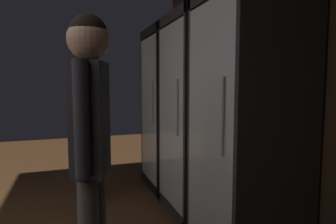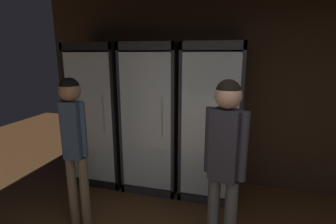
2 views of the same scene
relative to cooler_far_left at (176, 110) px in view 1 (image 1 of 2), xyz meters
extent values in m
cube|color=black|center=(0.00, 0.26, 0.02)|extent=(0.73, 0.04, 1.98)
cube|color=black|center=(-0.34, -0.05, 0.02)|extent=(0.04, 0.65, 1.98)
cube|color=black|center=(0.34, -0.05, 0.02)|extent=(0.04, 0.65, 1.98)
cube|color=black|center=(0.00, -0.05, 0.95)|extent=(0.73, 0.65, 0.10)
cube|color=black|center=(0.00, -0.05, -0.92)|extent=(0.73, 0.65, 0.10)
cube|color=white|center=(0.00, 0.23, 0.02)|extent=(0.65, 0.02, 1.74)
cube|color=silver|center=(0.00, -0.36, 0.02)|extent=(0.65, 0.02, 1.74)
cylinder|color=#B2B2B7|center=(0.22, -0.38, 0.12)|extent=(0.02, 0.02, 0.50)
cube|color=silver|center=(0.00, -0.05, -0.85)|extent=(0.63, 0.57, 0.02)
cylinder|color=#336B38|center=(-0.16, -0.03, -0.72)|extent=(0.07, 0.07, 0.24)
cylinder|color=#336B38|center=(-0.16, -0.03, -0.56)|extent=(0.02, 0.02, 0.09)
cylinder|color=#B2332D|center=(-0.16, -0.03, -0.72)|extent=(0.07, 0.07, 0.07)
cylinder|color=#336B38|center=(0.17, -0.08, -0.72)|extent=(0.06, 0.06, 0.24)
cylinder|color=#336B38|center=(0.17, -0.08, -0.57)|extent=(0.02, 0.02, 0.07)
cylinder|color=#B2332D|center=(0.17, -0.08, -0.72)|extent=(0.06, 0.06, 0.07)
cube|color=silver|center=(0.00, -0.05, -0.42)|extent=(0.63, 0.57, 0.02)
cylinder|color=#9EAD99|center=(-0.21, -0.04, -0.29)|extent=(0.07, 0.07, 0.24)
cylinder|color=#9EAD99|center=(-0.21, -0.04, -0.13)|extent=(0.02, 0.02, 0.09)
cylinder|color=beige|center=(-0.21, -0.04, -0.28)|extent=(0.07, 0.07, 0.07)
cylinder|color=brown|center=(0.01, 0.00, -0.30)|extent=(0.07, 0.07, 0.23)
cylinder|color=brown|center=(0.01, 0.00, -0.15)|extent=(0.02, 0.02, 0.06)
cylinder|color=beige|center=(0.01, 0.00, -0.32)|extent=(0.08, 0.08, 0.08)
cylinder|color=gray|center=(0.20, -0.09, -0.31)|extent=(0.08, 0.08, 0.21)
cylinder|color=gray|center=(0.20, -0.09, -0.17)|extent=(0.03, 0.03, 0.08)
cylinder|color=tan|center=(0.20, -0.09, -0.33)|extent=(0.08, 0.08, 0.08)
cube|color=silver|center=(0.00, -0.05, 0.01)|extent=(0.63, 0.57, 0.02)
cylinder|color=#194723|center=(-0.17, -0.05, 0.12)|extent=(0.06, 0.06, 0.21)
cylinder|color=#194723|center=(-0.17, -0.05, 0.27)|extent=(0.02, 0.02, 0.08)
cylinder|color=#B2332D|center=(-0.17, -0.05, 0.12)|extent=(0.07, 0.07, 0.08)
cylinder|color=#9EAD99|center=(0.16, -0.09, 0.12)|extent=(0.07, 0.07, 0.20)
cylinder|color=#9EAD99|center=(0.16, -0.09, 0.27)|extent=(0.02, 0.02, 0.10)
cylinder|color=#B2332D|center=(0.16, -0.09, 0.11)|extent=(0.07, 0.07, 0.05)
cube|color=silver|center=(0.00, -0.05, 0.44)|extent=(0.63, 0.57, 0.02)
cylinder|color=gray|center=(-0.21, -0.09, 0.56)|extent=(0.08, 0.08, 0.22)
cylinder|color=gray|center=(-0.21, -0.09, 0.71)|extent=(0.03, 0.03, 0.09)
cylinder|color=tan|center=(-0.21, -0.09, 0.56)|extent=(0.08, 0.08, 0.07)
cylinder|color=black|center=(-0.01, -0.04, 0.56)|extent=(0.08, 0.08, 0.22)
cylinder|color=black|center=(-0.01, -0.04, 0.71)|extent=(0.02, 0.02, 0.07)
cylinder|color=tan|center=(-0.01, -0.04, 0.57)|extent=(0.08, 0.08, 0.06)
cylinder|color=#9EAD99|center=(0.21, -0.04, 0.56)|extent=(0.07, 0.07, 0.21)
cylinder|color=#9EAD99|center=(0.21, -0.04, 0.70)|extent=(0.02, 0.02, 0.06)
cylinder|color=tan|center=(0.21, -0.04, 0.54)|extent=(0.07, 0.07, 0.07)
cube|color=#2B2B30|center=(0.78, 0.26, 0.02)|extent=(0.73, 0.04, 1.98)
cube|color=#2B2B30|center=(0.44, -0.05, 0.02)|extent=(0.04, 0.65, 1.98)
cube|color=#2B2B30|center=(1.13, -0.05, 0.02)|extent=(0.04, 0.65, 1.98)
cube|color=#2B2B30|center=(0.78, -0.05, 0.95)|extent=(0.73, 0.65, 0.10)
cube|color=#2B2B30|center=(0.78, -0.05, -0.92)|extent=(0.73, 0.65, 0.10)
cube|color=white|center=(0.78, 0.23, 0.02)|extent=(0.65, 0.02, 1.74)
cube|color=silver|center=(0.78, -0.36, 0.02)|extent=(0.65, 0.02, 1.74)
cylinder|color=#B2B2B7|center=(1.00, -0.38, 0.12)|extent=(0.02, 0.02, 0.50)
cube|color=silver|center=(0.78, -0.05, -0.85)|extent=(0.63, 0.57, 0.02)
cylinder|color=#9EAD99|center=(0.54, -0.08, -0.73)|extent=(0.06, 0.06, 0.23)
cylinder|color=#9EAD99|center=(0.54, -0.08, -0.58)|extent=(0.02, 0.02, 0.06)
cylinder|color=#B2332D|center=(0.54, -0.08, -0.73)|extent=(0.07, 0.07, 0.08)
cylinder|color=black|center=(0.70, -0.08, -0.73)|extent=(0.07, 0.07, 0.22)
cylinder|color=black|center=(0.70, -0.08, -0.59)|extent=(0.02, 0.02, 0.06)
cylinder|color=#B2332D|center=(0.70, -0.08, -0.73)|extent=(0.08, 0.08, 0.09)
cylinder|color=#9EAD99|center=(0.87, -0.09, -0.72)|extent=(0.08, 0.08, 0.24)
cylinder|color=#9EAD99|center=(0.87, -0.09, -0.56)|extent=(0.03, 0.03, 0.08)
cylinder|color=tan|center=(0.87, -0.09, -0.71)|extent=(0.08, 0.08, 0.09)
cylinder|color=brown|center=(1.02, -0.05, -0.74)|extent=(0.07, 0.07, 0.21)
cylinder|color=brown|center=(1.02, -0.05, -0.59)|extent=(0.02, 0.02, 0.09)
cylinder|color=white|center=(1.02, -0.05, -0.73)|extent=(0.08, 0.08, 0.06)
cube|color=silver|center=(0.78, -0.05, -0.28)|extent=(0.63, 0.57, 0.02)
cylinder|color=#336B38|center=(0.58, -0.05, -0.17)|extent=(0.06, 0.06, 0.20)
cylinder|color=#336B38|center=(0.58, -0.05, -0.02)|extent=(0.02, 0.02, 0.10)
cylinder|color=beige|center=(0.58, -0.05, -0.19)|extent=(0.06, 0.06, 0.06)
cylinder|color=black|center=(0.79, 0.00, -0.15)|extent=(0.08, 0.08, 0.23)
cylinder|color=black|center=(0.79, 0.00, -0.01)|extent=(0.03, 0.03, 0.06)
cylinder|color=white|center=(0.79, 0.00, -0.17)|extent=(0.08, 0.08, 0.07)
cylinder|color=gray|center=(0.99, -0.08, -0.17)|extent=(0.07, 0.07, 0.19)
cylinder|color=gray|center=(0.99, -0.08, -0.04)|extent=(0.02, 0.02, 0.06)
cylinder|color=#2D2D33|center=(0.99, -0.08, -0.17)|extent=(0.07, 0.07, 0.06)
cube|color=silver|center=(0.78, -0.05, 0.30)|extent=(0.63, 0.57, 0.02)
cylinder|color=#9EAD99|center=(0.57, -0.07, 0.43)|extent=(0.07, 0.07, 0.24)
cylinder|color=#9EAD99|center=(0.57, -0.07, 0.58)|extent=(0.02, 0.02, 0.08)
cylinder|color=#2D2D33|center=(0.57, -0.07, 0.41)|extent=(0.07, 0.07, 0.06)
cylinder|color=gray|center=(0.78, -0.05, 0.41)|extent=(0.07, 0.07, 0.21)
cylinder|color=gray|center=(0.78, -0.05, 0.55)|extent=(0.02, 0.02, 0.08)
cylinder|color=beige|center=(0.78, -0.05, 0.41)|extent=(0.07, 0.07, 0.05)
cylinder|color=#336B38|center=(0.99, -0.05, 0.40)|extent=(0.07, 0.07, 0.19)
cylinder|color=#336B38|center=(0.99, -0.05, 0.53)|extent=(0.03, 0.03, 0.07)
cylinder|color=beige|center=(0.99, -0.05, 0.38)|extent=(0.08, 0.08, 0.06)
cube|color=#2B2B30|center=(1.56, 0.26, 0.02)|extent=(0.73, 0.04, 1.98)
cube|color=#2B2B30|center=(1.22, -0.05, 0.02)|extent=(0.04, 0.65, 1.98)
cube|color=#2B2B30|center=(1.91, -0.05, 0.02)|extent=(0.04, 0.65, 1.98)
cube|color=white|center=(1.56, 0.23, 0.02)|extent=(0.65, 0.02, 1.74)
cube|color=silver|center=(1.56, -0.36, 0.02)|extent=(0.65, 0.02, 1.74)
cylinder|color=#B2B2B7|center=(1.78, -0.38, 0.12)|extent=(0.02, 0.02, 0.50)
cylinder|color=#336B38|center=(1.36, -0.04, -0.74)|extent=(0.06, 0.06, 0.20)
cylinder|color=#336B38|center=(1.36, -0.04, -0.60)|extent=(0.02, 0.02, 0.10)
cylinder|color=#B2332D|center=(1.36, -0.04, -0.76)|extent=(0.07, 0.07, 0.05)
cylinder|color=#336B38|center=(1.57, -0.06, -0.61)|extent=(0.02, 0.02, 0.07)
cylinder|color=tan|center=(1.57, -0.06, -0.74)|extent=(0.06, 0.06, 0.08)
cylinder|color=#9EAD99|center=(1.77, -0.03, -0.58)|extent=(0.02, 0.02, 0.07)
cube|color=silver|center=(1.56, -0.05, -0.42)|extent=(0.63, 0.57, 0.02)
cylinder|color=black|center=(1.35, -0.09, -0.31)|extent=(0.07, 0.07, 0.21)
cylinder|color=black|center=(1.35, -0.09, -0.15)|extent=(0.03, 0.03, 0.10)
cylinder|color=#2D2D33|center=(1.35, -0.09, -0.33)|extent=(0.07, 0.07, 0.06)
cylinder|color=gray|center=(1.56, -0.04, -0.30)|extent=(0.08, 0.08, 0.22)
cylinder|color=gray|center=(1.56, -0.04, -0.15)|extent=(0.02, 0.02, 0.06)
cylinder|color=beige|center=(1.56, -0.04, -0.33)|extent=(0.08, 0.08, 0.06)
cylinder|color=gray|center=(1.77, -0.08, -0.31)|extent=(0.08, 0.08, 0.20)
cylinder|color=gray|center=(1.77, -0.08, -0.17)|extent=(0.03, 0.03, 0.09)
cylinder|color=white|center=(1.77, -0.08, -0.33)|extent=(0.08, 0.08, 0.05)
cube|color=silver|center=(1.56, -0.05, 0.01)|extent=(0.63, 0.57, 0.02)
cylinder|color=#9EAD99|center=(1.35, -0.08, 0.11)|extent=(0.07, 0.07, 0.18)
cylinder|color=#9EAD99|center=(1.35, -0.08, 0.25)|extent=(0.03, 0.03, 0.09)
cylinder|color=beige|center=(1.35, -0.08, 0.11)|extent=(0.07, 0.07, 0.06)
cylinder|color=gray|center=(1.56, -0.06, 0.12)|extent=(0.08, 0.08, 0.19)
cylinder|color=gray|center=(1.56, -0.06, 0.26)|extent=(0.03, 0.03, 0.09)
cylinder|color=beige|center=(1.56, -0.06, 0.11)|extent=(0.08, 0.08, 0.07)
cylinder|color=#194723|center=(1.77, -0.03, 0.13)|extent=(0.07, 0.07, 0.21)
cylinder|color=#194723|center=(1.77, -0.03, 0.27)|extent=(0.02, 0.02, 0.08)
cylinder|color=#B2332D|center=(1.77, -0.03, 0.10)|extent=(0.07, 0.07, 0.05)
cube|color=silver|center=(1.56, -0.05, 0.44)|extent=(0.63, 0.57, 0.02)
cylinder|color=#9EAD99|center=(1.35, -0.09, 0.54)|extent=(0.07, 0.07, 0.19)
cylinder|color=#9EAD99|center=(1.35, -0.09, 0.69)|extent=(0.02, 0.02, 0.10)
cylinder|color=beige|center=(1.35, -0.09, 0.55)|extent=(0.07, 0.07, 0.07)
cylinder|color=#9EAD99|center=(1.56, -0.04, 0.55)|extent=(0.08, 0.08, 0.20)
cylinder|color=#9EAD99|center=(1.56, -0.04, 0.69)|extent=(0.02, 0.02, 0.07)
cylinder|color=#B2332D|center=(1.56, -0.04, 0.56)|extent=(0.08, 0.08, 0.06)
cylinder|color=gray|center=(1.78, -0.01, 0.55)|extent=(0.07, 0.07, 0.20)
cylinder|color=gray|center=(1.78, -0.01, 0.69)|extent=(0.03, 0.03, 0.08)
cylinder|color=#B2332D|center=(1.78, -0.01, 0.55)|extent=(0.08, 0.08, 0.07)
cylinder|color=#72604C|center=(0.21, -1.10, -0.58)|extent=(0.10, 0.10, 0.79)
cylinder|color=#72604C|center=(0.35, -1.10, -0.58)|extent=(0.10, 0.10, 0.79)
cube|color=#384C66|center=(0.28, -1.10, 0.11)|extent=(0.19, 0.15, 0.59)
cylinder|color=#384C66|center=(0.17, -1.10, 0.13)|extent=(0.06, 0.06, 0.56)
cylinder|color=#384C66|center=(0.40, -1.09, 0.13)|extent=(0.06, 0.06, 0.56)
sphere|color=#9E7051|center=(0.28, -1.10, 0.52)|extent=(0.21, 0.21, 0.21)
sphere|color=black|center=(0.28, -1.10, 0.55)|extent=(0.20, 0.20, 0.20)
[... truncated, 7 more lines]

